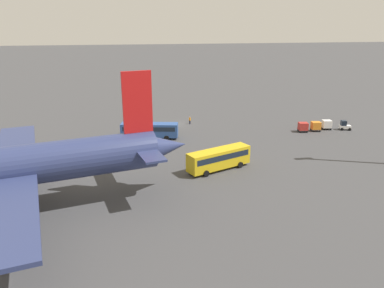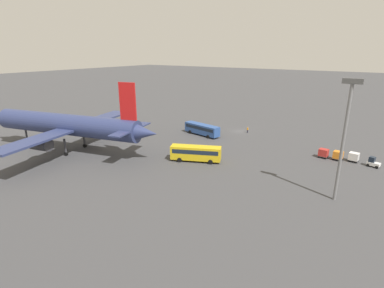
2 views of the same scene
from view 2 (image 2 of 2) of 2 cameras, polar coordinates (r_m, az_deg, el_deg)
The scene contains 10 objects.
ground_plane at distance 91.42m, azimuth 8.96°, elevation 2.43°, with size 600.00×600.00×0.00m, color #424244.
airplane at distance 76.85m, azimuth -22.52°, elevation 3.34°, with size 47.16×40.58×17.02m.
shuttle_bus_near at distance 85.73m, azimuth 1.91°, elevation 2.94°, with size 11.78×4.81×3.16m.
shuttle_bus_far at distance 65.45m, azimuth 0.73°, elevation -1.60°, with size 11.10×6.67×3.40m.
baggage_tug at distance 73.33m, azimuth 31.22°, elevation -3.01°, with size 2.63×2.10×2.10m.
worker_person at distance 89.91m, azimuth 10.54°, elevation 2.67°, with size 0.38×0.38×1.74m.
cargo_cart_white at distance 74.29m, azimuth 28.45°, elevation -2.12°, with size 2.19×1.92×2.06m.
cargo_cart_orange at distance 73.73m, azimuth 26.06°, elevation -1.91°, with size 2.19×1.92×2.06m.
cargo_cart_red at distance 73.98m, azimuth 23.75°, elevation -1.54°, with size 2.19×1.92×2.06m.
light_pole at distance 51.25m, azimuth 27.13°, elevation 2.41°, with size 2.80×0.70×19.53m.
Camera 2 is at (-36.29, 80.55, 23.49)m, focal length 28.00 mm.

